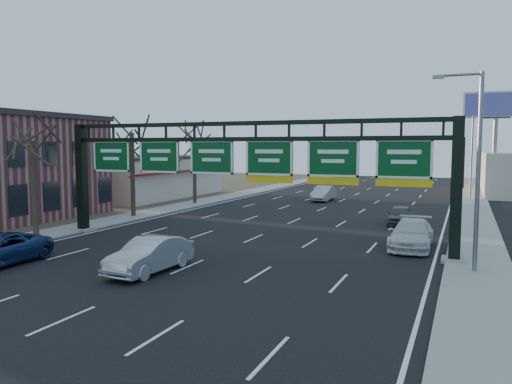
% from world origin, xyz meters
% --- Properties ---
extents(ground, '(160.00, 160.00, 0.00)m').
position_xyz_m(ground, '(0.00, 0.00, 0.00)').
color(ground, black).
rests_on(ground, ground).
extents(sidewalk_left, '(3.00, 120.00, 0.12)m').
position_xyz_m(sidewalk_left, '(-12.80, 20.00, 0.06)').
color(sidewalk_left, gray).
rests_on(sidewalk_left, ground).
extents(sidewalk_right, '(3.00, 120.00, 0.12)m').
position_xyz_m(sidewalk_right, '(12.80, 20.00, 0.06)').
color(sidewalk_right, gray).
rests_on(sidewalk_right, ground).
extents(dirt_strip_left, '(21.00, 120.00, 0.06)m').
position_xyz_m(dirt_strip_left, '(-25.00, 20.00, 0.03)').
color(dirt_strip_left, '#473D2B').
rests_on(dirt_strip_left, ground).
extents(lane_markings, '(21.60, 120.00, 0.01)m').
position_xyz_m(lane_markings, '(0.00, 20.00, 0.01)').
color(lane_markings, white).
rests_on(lane_markings, ground).
extents(sign_gantry, '(24.60, 1.20, 7.20)m').
position_xyz_m(sign_gantry, '(0.16, 8.00, 4.63)').
color(sign_gantry, black).
rests_on(sign_gantry, ground).
extents(brick_block, '(10.40, 12.40, 8.30)m').
position_xyz_m(brick_block, '(-21.50, 11.00, 4.16)').
color(brick_block, '#955151').
rests_on(brick_block, ground).
extents(cream_strip, '(10.90, 18.40, 4.70)m').
position_xyz_m(cream_strip, '(-21.48, 29.00, 2.36)').
color(cream_strip, beige).
rests_on(cream_strip, ground).
extents(tree_gantry, '(3.60, 3.60, 8.48)m').
position_xyz_m(tree_gantry, '(-12.80, 5.00, 7.11)').
color(tree_gantry, '#2F261A').
rests_on(tree_gantry, sidewalk_left).
extents(tree_mid, '(3.60, 3.60, 9.24)m').
position_xyz_m(tree_mid, '(-12.80, 15.00, 7.85)').
color(tree_mid, '#2F261A').
rests_on(tree_mid, sidewalk_left).
extents(tree_far, '(3.60, 3.60, 8.86)m').
position_xyz_m(tree_far, '(-12.80, 25.00, 7.48)').
color(tree_far, '#2F261A').
rests_on(tree_far, sidewalk_left).
extents(streetlight_near, '(2.15, 0.22, 9.00)m').
position_xyz_m(streetlight_near, '(12.47, 6.00, 5.08)').
color(streetlight_near, slate).
rests_on(streetlight_near, sidewalk_right).
extents(streetlight_far, '(2.15, 0.22, 9.00)m').
position_xyz_m(streetlight_far, '(12.47, 40.00, 5.08)').
color(streetlight_far, slate).
rests_on(streetlight_far, sidewalk_right).
extents(billboard_right, '(7.00, 0.50, 12.00)m').
position_xyz_m(billboard_right, '(15.00, 44.98, 9.06)').
color(billboard_right, slate).
rests_on(billboard_right, ground).
extents(traffic_signal_mast, '(10.16, 0.54, 7.00)m').
position_xyz_m(traffic_signal_mast, '(5.69, 55.00, 5.50)').
color(traffic_signal_mast, black).
rests_on(traffic_signal_mast, ground).
extents(car_silver_sedan, '(1.93, 4.91, 1.59)m').
position_xyz_m(car_silver_sedan, '(-1.08, 0.48, 0.80)').
color(car_silver_sedan, '#B1B1B6').
rests_on(car_silver_sedan, ground).
extents(car_white_wagon, '(2.31, 5.51, 1.59)m').
position_xyz_m(car_white_wagon, '(9.39, 10.76, 0.79)').
color(car_white_wagon, silver).
rests_on(car_white_wagon, ground).
extents(car_grey_far, '(1.85, 4.17, 1.39)m').
position_xyz_m(car_grey_far, '(7.76, 19.29, 0.70)').
color(car_grey_far, '#45484B').
rests_on(car_grey_far, ground).
extents(car_silver_distant, '(1.67, 4.74, 1.56)m').
position_xyz_m(car_silver_distant, '(-1.74, 32.87, 0.78)').
color(car_silver_distant, '#B2B2B7').
rests_on(car_silver_distant, ground).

